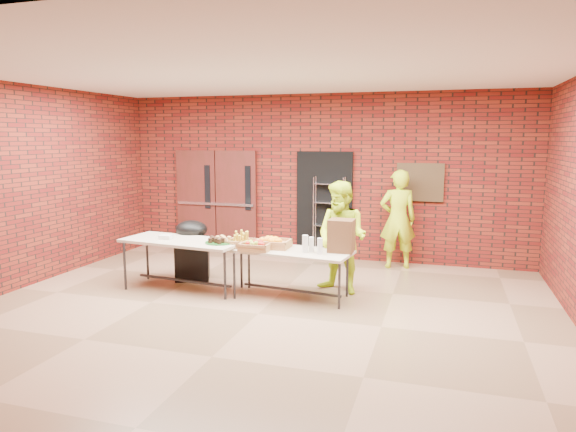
# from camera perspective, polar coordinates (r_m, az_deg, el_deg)

# --- Properties ---
(room) EXTENTS (8.08, 7.08, 3.28)m
(room) POSITION_cam_1_polar(r_m,az_deg,el_deg) (6.72, -3.45, 2.19)
(room) COLOR brown
(room) RESTS_ON ground
(double_doors) EXTENTS (1.78, 0.12, 2.10)m
(double_doors) POSITION_cam_1_polar(r_m,az_deg,el_deg) (10.78, -7.96, 1.65)
(double_doors) COLOR #4F1716
(double_doors) RESTS_ON room
(dark_doorway) EXTENTS (1.10, 0.06, 2.10)m
(dark_doorway) POSITION_cam_1_polar(r_m,az_deg,el_deg) (10.05, 4.05, 1.18)
(dark_doorway) COLOR black
(dark_doorway) RESTS_ON room
(bronze_plaque) EXTENTS (0.85, 0.04, 0.70)m
(bronze_plaque) POSITION_cam_1_polar(r_m,az_deg,el_deg) (9.74, 14.45, 3.65)
(bronze_plaque) COLOR #3E2E18
(bronze_plaque) RESTS_ON room
(wire_rack) EXTENTS (0.62, 0.31, 1.62)m
(wire_rack) POSITION_cam_1_polar(r_m,az_deg,el_deg) (9.92, 4.57, -0.32)
(wire_rack) COLOR silver
(wire_rack) RESTS_ON room
(table_left) EXTENTS (1.99, 1.00, 0.79)m
(table_left) POSITION_cam_1_polar(r_m,az_deg,el_deg) (8.18, -11.61, -3.04)
(table_left) COLOR tan
(table_left) RESTS_ON room
(table_right) EXTENTS (1.84, 0.95, 0.73)m
(table_right) POSITION_cam_1_polar(r_m,az_deg,el_deg) (7.56, 0.35, -4.24)
(table_right) COLOR tan
(table_right) RESTS_ON room
(basket_bananas) EXTENTS (0.44, 0.35, 0.14)m
(basket_bananas) POSITION_cam_1_polar(r_m,az_deg,el_deg) (7.79, -5.04, -2.99)
(basket_bananas) COLOR #B07547
(basket_bananas) RESTS_ON table_right
(basket_oranges) EXTENTS (0.49, 0.38, 0.15)m
(basket_oranges) POSITION_cam_1_polar(r_m,az_deg,el_deg) (7.70, -1.63, -3.05)
(basket_oranges) COLOR #B07547
(basket_oranges) RESTS_ON table_right
(basket_apples) EXTENTS (0.44, 0.34, 0.14)m
(basket_apples) POSITION_cam_1_polar(r_m,az_deg,el_deg) (7.55, -3.63, -3.35)
(basket_apples) COLOR #B07547
(basket_apples) RESTS_ON table_right
(muffin_tray) EXTENTS (0.43, 0.43, 0.11)m
(muffin_tray) POSITION_cam_1_polar(r_m,az_deg,el_deg) (7.81, -7.64, -2.63)
(muffin_tray) COLOR #155019
(muffin_tray) RESTS_ON table_left
(napkin_box) EXTENTS (0.19, 0.13, 0.06)m
(napkin_box) POSITION_cam_1_polar(r_m,az_deg,el_deg) (8.26, -13.44, -2.29)
(napkin_box) COLOR silver
(napkin_box) RESTS_ON table_left
(coffee_dispenser) EXTENTS (0.36, 0.32, 0.47)m
(coffee_dispenser) POSITION_cam_1_polar(r_m,az_deg,el_deg) (7.44, 5.97, -2.18)
(coffee_dispenser) COLOR #51341B
(coffee_dispenser) RESTS_ON table_right
(cup_stack_front) EXTENTS (0.08, 0.08, 0.25)m
(cup_stack_front) POSITION_cam_1_polar(r_m,az_deg,el_deg) (7.37, 1.93, -3.11)
(cup_stack_front) COLOR silver
(cup_stack_front) RESTS_ON table_right
(cup_stack_mid) EXTENTS (0.08, 0.08, 0.23)m
(cup_stack_mid) POSITION_cam_1_polar(r_m,az_deg,el_deg) (7.27, 3.57, -3.37)
(cup_stack_mid) COLOR silver
(cup_stack_mid) RESTS_ON table_right
(cup_stack_back) EXTENTS (0.07, 0.07, 0.22)m
(cup_stack_back) POSITION_cam_1_polar(r_m,az_deg,el_deg) (7.42, 2.61, -3.17)
(cup_stack_back) COLOR silver
(cup_stack_back) RESTS_ON table_right
(covered_grill) EXTENTS (0.68, 0.63, 1.00)m
(covered_grill) POSITION_cam_1_polar(r_m,az_deg,el_deg) (8.75, -10.61, -3.72)
(covered_grill) COLOR black
(covered_grill) RESTS_ON room
(volunteer_woman) EXTENTS (0.75, 0.59, 1.80)m
(volunteer_woman) POSITION_cam_1_polar(r_m,az_deg,el_deg) (9.49, 12.10, -0.35)
(volunteer_woman) COLOR #BCDE18
(volunteer_woman) RESTS_ON room
(volunteer_man) EXTENTS (1.01, 0.90, 1.71)m
(volunteer_man) POSITION_cam_1_polar(r_m,az_deg,el_deg) (7.84, 6.01, -2.40)
(volunteer_man) COLOR #BCDE18
(volunteer_man) RESTS_ON room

